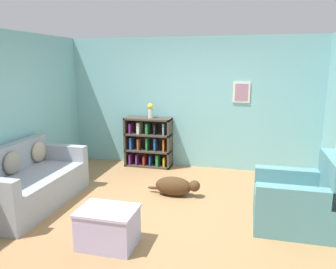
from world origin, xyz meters
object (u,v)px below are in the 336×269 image
Objects in this scene: couch at (27,184)px; coffee_table at (108,226)px; recliner_chair at (300,202)px; dog at (175,186)px; vase at (150,110)px; bookshelf at (149,143)px.

couch reaches higher than coffee_table.
recliner_chair is (3.88, 0.26, 0.01)m from couch.
dog is at bearing 75.07° from coffee_table.
recliner_chair is 1.52× the size of coffee_table.
recliner_chair is 3.47× the size of vase.
coffee_table is 3.19m from vase.
vase reaches higher than bookshelf.
couch is 2.11× the size of dog.
bookshelf is 1.70m from dog.
coffee_table is at bearing -82.50° from vase.
couch is 3.89m from recliner_chair.
recliner_chair is 1.16× the size of dog.
recliner_chair is at bearing -36.83° from bookshelf.
bookshelf is 0.99× the size of recliner_chair.
vase is at bearing 120.86° from dog.
vase reaches higher than dog.
vase is at bearing 97.50° from coffee_table.
bookshelf is at bearing 143.17° from recliner_chair.
dog is at bearing -57.92° from bookshelf.
bookshelf reaches higher than dog.
couch is 2.77× the size of coffee_table.
bookshelf reaches higher than recliner_chair.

